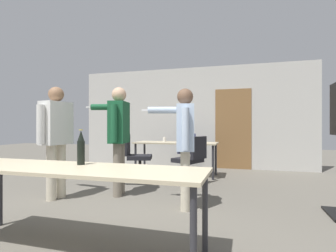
{
  "coord_description": "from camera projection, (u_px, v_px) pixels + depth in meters",
  "views": [
    {
      "loc": [
        1.37,
        -1.5,
        1.1
      ],
      "look_at": [
        0.26,
        2.32,
        1.1
      ],
      "focal_mm": 28.0,
      "sensor_mm": 36.0,
      "label": 1
    }
  ],
  "objects": [
    {
      "name": "office_chair_near_pushed",
      "position": [
        136.0,
        159.0,
        5.28
      ],
      "size": [
        0.62,
        0.57,
        0.93
      ],
      "rotation": [
        0.0,
        0.0,
        4.98
      ],
      "color": "black",
      "rests_on": "ground_plane"
    },
    {
      "name": "drink_cup",
      "position": [
        164.0,
        139.0,
        6.05
      ],
      "size": [
        0.07,
        0.07,
        0.1
      ],
      "color": "silver",
      "rests_on": "conference_table_far"
    },
    {
      "name": "conference_table_near",
      "position": [
        73.0,
        174.0,
        2.32
      ],
      "size": [
        2.39,
        0.66,
        0.74
      ],
      "color": "#C6B793",
      "rests_on": "ground_plane"
    },
    {
      "name": "person_left_plaid",
      "position": [
        118.0,
        130.0,
        4.16
      ],
      "size": [
        0.85,
        0.63,
        1.72
      ],
      "rotation": [
        0.0,
        0.0,
        1.75
      ],
      "color": "slate",
      "rests_on": "ground_plane"
    },
    {
      "name": "office_chair_mid_tucked",
      "position": [
        187.0,
        153.0,
        6.52
      ],
      "size": [
        0.52,
        0.57,
        0.91
      ],
      "rotation": [
        0.0,
        0.0,
        0.12
      ],
      "color": "black",
      "rests_on": "ground_plane"
    },
    {
      "name": "conference_table_far",
      "position": [
        176.0,
        146.0,
        5.84
      ],
      "size": [
        1.83,
        0.67,
        0.74
      ],
      "color": "#C6B793",
      "rests_on": "ground_plane"
    },
    {
      "name": "office_chair_side_rolled",
      "position": [
        191.0,
        162.0,
        4.96
      ],
      "size": [
        0.66,
        0.63,
        0.91
      ],
      "rotation": [
        0.0,
        0.0,
        1.13
      ],
      "color": "black",
      "rests_on": "ground_plane"
    },
    {
      "name": "back_wall",
      "position": [
        192.0,
        118.0,
        7.06
      ],
      "size": [
        6.26,
        0.12,
        2.67
      ],
      "color": "beige",
      "rests_on": "ground_plane"
    },
    {
      "name": "person_far_watching",
      "position": [
        184.0,
        136.0,
        3.48
      ],
      "size": [
        0.82,
        0.57,
        1.6
      ],
      "rotation": [
        0.0,
        0.0,
        1.8
      ],
      "color": "beige",
      "rests_on": "ground_plane"
    },
    {
      "name": "person_center_tall",
      "position": [
        55.0,
        132.0,
        3.96
      ],
      "size": [
        0.76,
        0.73,
        1.69
      ],
      "rotation": [
        0.0,
        0.0,
        1.44
      ],
      "color": "beige",
      "rests_on": "ground_plane"
    },
    {
      "name": "beer_bottle",
      "position": [
        81.0,
        148.0,
        2.47
      ],
      "size": [
        0.07,
        0.07,
        0.33
      ],
      "color": "black",
      "rests_on": "conference_table_near"
    }
  ]
}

